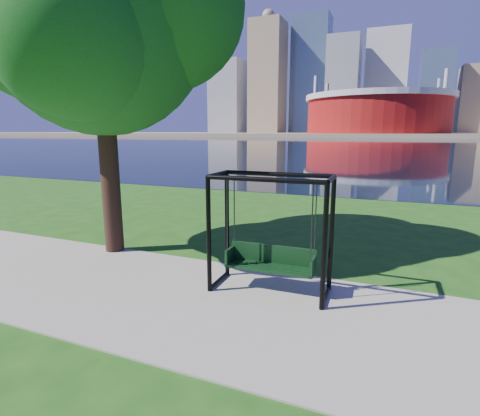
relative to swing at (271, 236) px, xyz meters
The scene contains 8 objects.
ground 1.36m from the swing, 142.97° to the right, with size 900.00×900.00×0.00m, color #1E5114.
path 1.59m from the swing, 122.19° to the right, with size 120.00×4.00×0.03m, color #9E937F.
river 101.56m from the swing, 90.34° to the left, with size 900.00×180.00×0.02m, color black.
far_bank 305.55m from the swing, 90.11° to the left, with size 900.00×228.00×2.00m, color #937F60.
stadium 235.15m from the swing, 92.59° to the left, with size 83.00×83.00×32.00m.
skyline 320.87m from the swing, 90.87° to the left, with size 392.00×66.00×96.50m.
swing is the anchor object (origin of this frame).
park_tree 6.66m from the swing, 168.82° to the left, with size 6.69×6.05×8.31m.
Camera 1 is at (2.74, -6.26, 3.14)m, focal length 28.00 mm.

